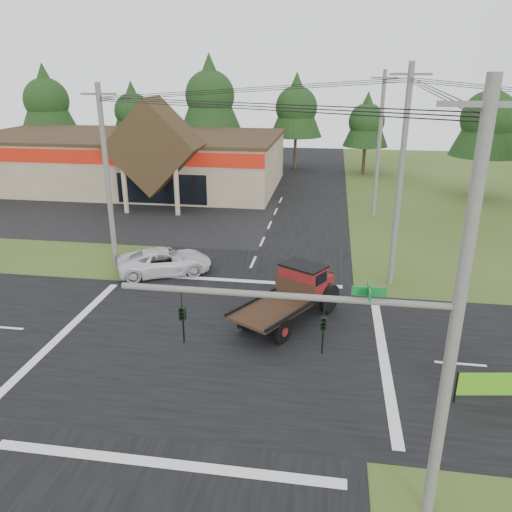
# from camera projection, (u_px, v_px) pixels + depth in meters

# --- Properties ---
(ground) EXTENTS (120.00, 120.00, 0.00)m
(ground) POSITION_uv_depth(u_px,v_px,m) (217.00, 345.00, 21.37)
(ground) COLOR #344819
(ground) RESTS_ON ground
(road_ns) EXTENTS (12.00, 120.00, 0.02)m
(road_ns) POSITION_uv_depth(u_px,v_px,m) (217.00, 345.00, 21.37)
(road_ns) COLOR black
(road_ns) RESTS_ON ground
(road_ew) EXTENTS (120.00, 12.00, 0.02)m
(road_ew) POSITION_uv_depth(u_px,v_px,m) (217.00, 345.00, 21.37)
(road_ew) COLOR black
(road_ew) RESTS_ON ground
(parking_apron) EXTENTS (28.00, 14.00, 0.02)m
(parking_apron) POSITION_uv_depth(u_px,v_px,m) (102.00, 214.00, 40.98)
(parking_apron) COLOR black
(parking_apron) RESTS_ON ground
(cvs_building) EXTENTS (30.40, 18.20, 9.19)m
(cvs_building) POSITION_uv_depth(u_px,v_px,m) (129.00, 159.00, 50.06)
(cvs_building) COLOR gray
(cvs_building) RESTS_ON ground
(traffic_signal_mast) EXTENTS (8.12, 0.24, 7.00)m
(traffic_signal_mast) POSITION_uv_depth(u_px,v_px,m) (377.00, 361.00, 12.06)
(traffic_signal_mast) COLOR #595651
(traffic_signal_mast) RESTS_ON ground
(utility_pole_nr) EXTENTS (2.00, 0.30, 11.00)m
(utility_pole_nr) POSITION_uv_depth(u_px,v_px,m) (456.00, 321.00, 11.40)
(utility_pole_nr) COLOR #595651
(utility_pole_nr) RESTS_ON ground
(utility_pole_nw) EXTENTS (2.00, 0.30, 10.50)m
(utility_pole_nw) POSITION_uv_depth(u_px,v_px,m) (107.00, 178.00, 28.06)
(utility_pole_nw) COLOR #595651
(utility_pole_nw) RESTS_ON ground
(utility_pole_ne) EXTENTS (2.00, 0.30, 11.50)m
(utility_pole_ne) POSITION_uv_depth(u_px,v_px,m) (400.00, 178.00, 25.61)
(utility_pole_ne) COLOR #595651
(utility_pole_ne) RESTS_ON ground
(utility_pole_n) EXTENTS (2.00, 0.30, 11.20)m
(utility_pole_n) POSITION_uv_depth(u_px,v_px,m) (379.00, 144.00, 38.64)
(utility_pole_n) COLOR #595651
(utility_pole_n) RESTS_ON ground
(tree_row_a) EXTENTS (6.72, 6.72, 12.12)m
(tree_row_a) POSITION_uv_depth(u_px,v_px,m) (46.00, 98.00, 59.94)
(tree_row_a) COLOR #332316
(tree_row_a) RESTS_ON ground
(tree_row_b) EXTENTS (5.60, 5.60, 10.10)m
(tree_row_b) POSITION_uv_depth(u_px,v_px,m) (133.00, 110.00, 60.84)
(tree_row_b) COLOR #332316
(tree_row_b) RESTS_ON ground
(tree_row_c) EXTENTS (7.28, 7.28, 13.13)m
(tree_row_c) POSITION_uv_depth(u_px,v_px,m) (210.00, 93.00, 57.79)
(tree_row_c) COLOR #332316
(tree_row_c) RESTS_ON ground
(tree_row_d) EXTENTS (6.16, 6.16, 11.11)m
(tree_row_d) POSITION_uv_depth(u_px,v_px,m) (296.00, 105.00, 57.76)
(tree_row_d) COLOR #332316
(tree_row_d) RESTS_ON ground
(tree_row_e) EXTENTS (5.04, 5.04, 9.09)m
(tree_row_e) POSITION_uv_depth(u_px,v_px,m) (367.00, 120.00, 55.23)
(tree_row_e) COLOR #332316
(tree_row_e) RESTS_ON ground
(tree_side_ne) EXTENTS (6.16, 6.16, 11.11)m
(tree_side_ne) POSITION_uv_depth(u_px,v_px,m) (489.00, 116.00, 44.07)
(tree_side_ne) COLOR #332316
(tree_side_ne) RESTS_ON ground
(antique_flatbed_truck) EXTENTS (5.06, 6.38, 2.53)m
(antique_flatbed_truck) POSITION_uv_depth(u_px,v_px,m) (288.00, 297.00, 22.99)
(antique_flatbed_truck) COLOR #56140C
(antique_flatbed_truck) RESTS_ON ground
(roadside_banner) EXTENTS (3.67, 0.67, 1.26)m
(roadside_banner) POSITION_uv_depth(u_px,v_px,m) (507.00, 387.00, 17.44)
(roadside_banner) COLOR #51A616
(roadside_banner) RESTS_ON ground
(white_pickup) EXTENTS (5.85, 4.44, 1.48)m
(white_pickup) POSITION_uv_depth(u_px,v_px,m) (165.00, 261.00, 28.76)
(white_pickup) COLOR silver
(white_pickup) RESTS_ON ground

